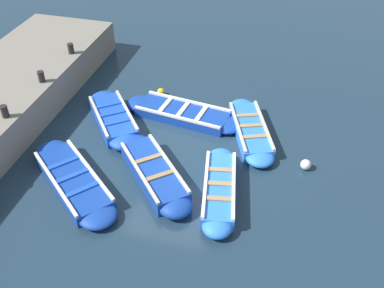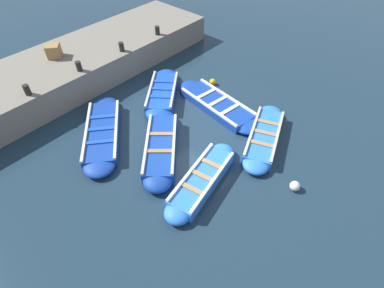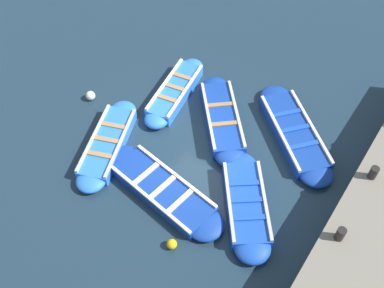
{
  "view_description": "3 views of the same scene",
  "coord_description": "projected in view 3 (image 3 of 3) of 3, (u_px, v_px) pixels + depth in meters",
  "views": [
    {
      "loc": [
        -3.15,
        9.4,
        8.17
      ],
      "look_at": [
        -0.67,
        0.16,
        0.55
      ],
      "focal_mm": 42.0,
      "sensor_mm": 36.0,
      "label": 1
    },
    {
      "loc": [
        -4.95,
        5.43,
        6.88
      ],
      "look_at": [
        -0.69,
        0.61,
        0.42
      ],
      "focal_mm": 28.0,
      "sensor_mm": 36.0,
      "label": 2
    },
    {
      "loc": [
        4.32,
        -6.45,
        9.98
      ],
      "look_at": [
        -0.06,
        -0.14,
        0.3
      ],
      "focal_mm": 42.0,
      "sensor_mm": 36.0,
      "label": 3
    }
  ],
  "objects": [
    {
      "name": "boat_alongside",
      "position": [
        175.0,
        92.0,
        13.78
      ],
      "size": [
        1.27,
        3.29,
        0.43
      ],
      "color": "blue",
      "rests_on": "ground"
    },
    {
      "name": "boat_far_corner",
      "position": [
        222.0,
        119.0,
        13.06
      ],
      "size": [
        2.95,
        3.17,
        0.47
      ],
      "color": "navy",
      "rests_on": "ground"
    },
    {
      "name": "boat_bow_out",
      "position": [
        294.0,
        132.0,
        12.8
      ],
      "size": [
        3.56,
        3.23,
        0.38
      ],
      "color": "navy",
      "rests_on": "ground"
    },
    {
      "name": "ground_plane",
      "position": [
        196.0,
        148.0,
        12.65
      ],
      "size": [
        120.0,
        120.0,
        0.0
      ],
      "primitive_type": "plane",
      "color": "#1C303F"
    },
    {
      "name": "boat_outer_left",
      "position": [
        246.0,
        204.0,
        11.31
      ],
      "size": [
        2.7,
        3.13,
        0.43
      ],
      "color": "#1947B7",
      "rests_on": "ground"
    },
    {
      "name": "bollard_mid_south",
      "position": [
        373.0,
        173.0,
        10.6
      ],
      "size": [
        0.2,
        0.2,
        0.35
      ],
      "primitive_type": "cylinder",
      "color": "black",
      "rests_on": "quay_wall"
    },
    {
      "name": "boat_mid_row",
      "position": [
        108.0,
        144.0,
        12.54
      ],
      "size": [
        1.95,
        3.41,
        0.39
      ],
      "color": "blue",
      "rests_on": "ground"
    },
    {
      "name": "buoy_orange_near",
      "position": [
        91.0,
        96.0,
        13.73
      ],
      "size": [
        0.29,
        0.29,
        0.29
      ],
      "primitive_type": "sphere",
      "color": "silver",
      "rests_on": "ground"
    },
    {
      "name": "buoy_yellow_far",
      "position": [
        172.0,
        244.0,
        10.69
      ],
      "size": [
        0.25,
        0.25,
        0.25
      ],
      "primitive_type": "sphere",
      "color": "#EAB214",
      "rests_on": "ground"
    },
    {
      "name": "boat_outer_right",
      "position": [
        163.0,
        190.0,
        11.6
      ],
      "size": [
        3.97,
        1.48,
        0.36
      ],
      "color": "navy",
      "rests_on": "ground"
    },
    {
      "name": "bollard_mid_north",
      "position": [
        340.0,
        234.0,
        9.6
      ],
      "size": [
        0.2,
        0.2,
        0.35
      ],
      "primitive_type": "cylinder",
      "color": "black",
      "rests_on": "quay_wall"
    }
  ]
}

